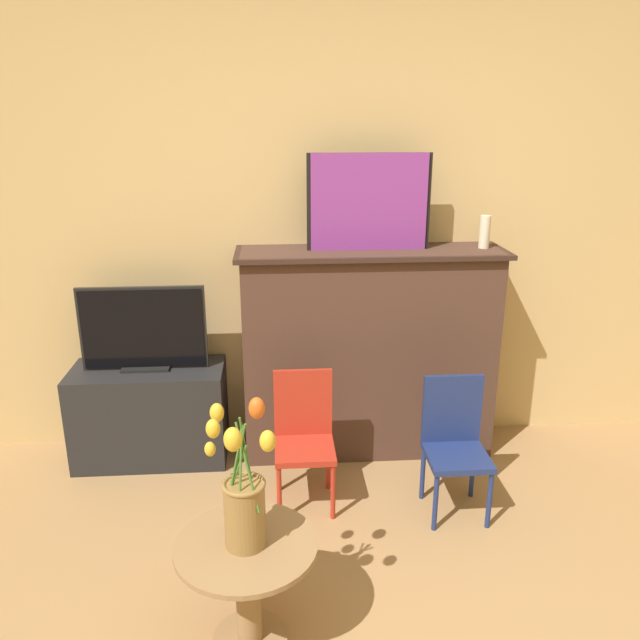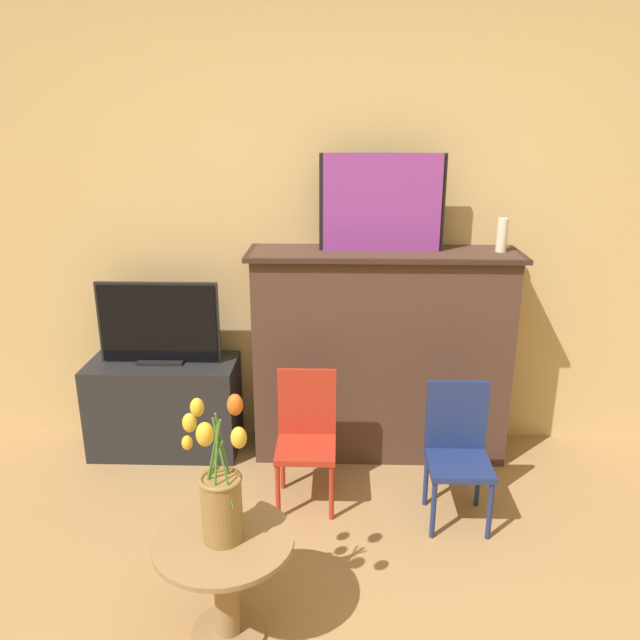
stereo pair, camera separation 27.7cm
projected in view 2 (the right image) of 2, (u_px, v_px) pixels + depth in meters
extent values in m
cube|color=tan|center=(357.00, 212.00, 3.44)|extent=(8.00, 0.06, 2.70)
cube|color=#4C3328|center=(380.00, 355.00, 3.47)|extent=(1.38, 0.36, 1.18)
cube|color=#35231C|center=(384.00, 254.00, 3.28)|extent=(1.44, 0.40, 0.02)
cube|color=black|center=(382.00, 203.00, 3.22)|extent=(0.65, 0.02, 0.50)
cube|color=purple|center=(382.00, 203.00, 3.21)|extent=(0.61, 0.02, 0.50)
cylinder|color=silver|center=(502.00, 235.00, 3.24)|extent=(0.06, 0.06, 0.17)
cube|color=#232326|center=(165.00, 406.00, 3.58)|extent=(0.83, 0.38, 0.54)
cube|color=black|center=(161.00, 361.00, 3.49)|extent=(0.26, 0.12, 0.01)
cube|color=black|center=(159.00, 323.00, 3.43)|extent=(0.67, 0.02, 0.46)
cube|color=black|center=(158.00, 323.00, 3.42)|extent=(0.64, 0.02, 0.43)
cylinder|color=#B22D1E|center=(278.00, 492.00, 2.98)|extent=(0.02, 0.02, 0.29)
cylinder|color=#B22D1E|center=(331.00, 493.00, 2.97)|extent=(0.02, 0.02, 0.29)
cylinder|color=#B22D1E|center=(283.00, 463.00, 3.22)|extent=(0.02, 0.02, 0.29)
cylinder|color=#B22D1E|center=(332.00, 464.00, 3.21)|extent=(0.02, 0.02, 0.29)
cube|color=#B22D1E|center=(306.00, 449.00, 3.04)|extent=(0.29, 0.29, 0.03)
cube|color=#B22D1E|center=(307.00, 402.00, 3.11)|extent=(0.29, 0.02, 0.35)
cylinder|color=navy|center=(433.00, 510.00, 2.84)|extent=(0.02, 0.02, 0.29)
cylinder|color=navy|center=(490.00, 511.00, 2.83)|extent=(0.02, 0.02, 0.29)
cylinder|color=navy|center=(426.00, 479.00, 3.08)|extent=(0.02, 0.02, 0.29)
cylinder|color=navy|center=(478.00, 480.00, 3.07)|extent=(0.02, 0.02, 0.29)
cube|color=navy|center=(459.00, 464.00, 2.91)|extent=(0.29, 0.29, 0.03)
cube|color=navy|center=(457.00, 415.00, 2.97)|extent=(0.29, 0.02, 0.35)
cylinder|color=#99754C|center=(229.00, 632.00, 2.34)|extent=(0.28, 0.28, 0.02)
cylinder|color=#99754C|center=(226.00, 589.00, 2.28)|extent=(0.09, 0.09, 0.41)
cylinder|color=#99754C|center=(224.00, 540.00, 2.21)|extent=(0.51, 0.51, 0.02)
cylinder|color=olive|center=(222.00, 509.00, 2.17)|extent=(0.14, 0.14, 0.24)
torus|color=olive|center=(220.00, 479.00, 2.13)|extent=(0.15, 0.15, 0.02)
cylinder|color=#477A2D|center=(216.00, 464.00, 2.09)|extent=(0.02, 0.07, 0.31)
ellipsoid|color=gold|center=(205.00, 434.00, 1.98)|extent=(0.06, 0.06, 0.08)
cylinder|color=#477A2D|center=(224.00, 454.00, 2.13)|extent=(0.04, 0.06, 0.33)
ellipsoid|color=orange|center=(235.00, 405.00, 2.12)|extent=(0.06, 0.06, 0.08)
cylinder|color=#477A2D|center=(223.00, 463.00, 2.09)|extent=(0.08, 0.09, 0.30)
ellipsoid|color=gold|center=(239.00, 438.00, 1.97)|extent=(0.05, 0.05, 0.07)
cylinder|color=#477A2D|center=(212.00, 470.00, 2.12)|extent=(0.09, 0.01, 0.23)
ellipsoid|color=gold|center=(187.00, 443.00, 2.09)|extent=(0.04, 0.04, 0.05)
cylinder|color=#477A2D|center=(212.00, 461.00, 2.11)|extent=(0.07, 0.01, 0.30)
ellipsoid|color=gold|center=(189.00, 423.00, 2.06)|extent=(0.05, 0.05, 0.07)
cylinder|color=#477A2D|center=(215.00, 456.00, 2.13)|extent=(0.07, 0.08, 0.31)
ellipsoid|color=gold|center=(197.00, 407.00, 2.15)|extent=(0.05, 0.05, 0.07)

